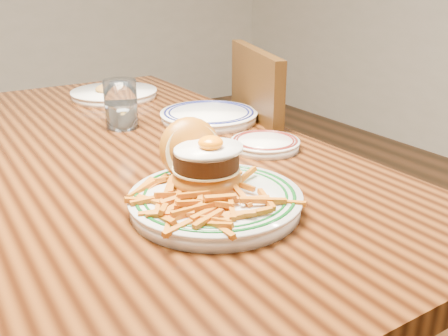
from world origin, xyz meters
TOP-DOWN VIEW (x-y plane):
  - table at (0.00, 0.00)m, footprint 0.85×1.60m
  - chair_right at (0.56, 0.04)m, footprint 0.56×0.56m
  - main_plate at (-0.00, -0.39)m, footprint 0.31×0.33m
  - side_plate at (0.27, -0.19)m, footprint 0.17×0.17m
  - rear_plate at (0.28, 0.09)m, footprint 0.28×0.28m
  - water_glass at (0.05, 0.16)m, footprint 0.09×0.09m
  - far_plate at (0.15, 0.50)m, footprint 0.29×0.29m

SIDE VIEW (x-z plane):
  - chair_right at x=0.56m, z-range 0.03..0.98m
  - table at x=0.00m, z-range 0.29..1.04m
  - side_plate at x=0.27m, z-range 0.75..0.78m
  - far_plate at x=0.15m, z-range 0.74..0.79m
  - rear_plate at x=0.28m, z-range 0.75..0.78m
  - main_plate at x=0.00m, z-range 0.72..0.87m
  - water_glass at x=0.05m, z-range 0.74..0.87m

